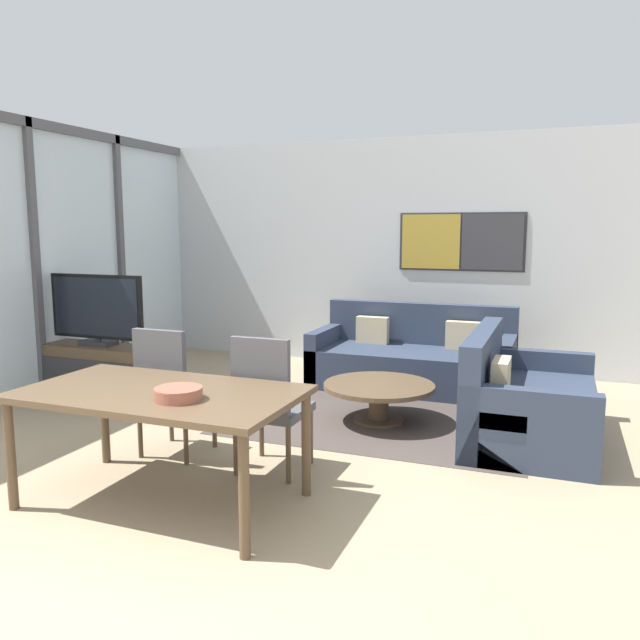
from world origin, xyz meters
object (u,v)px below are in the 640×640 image
Objects in this scene: sofa_main at (413,361)px; coffee_table at (379,393)px; sofa_side at (521,405)px; dining_table at (160,401)px; fruit_bowl at (178,393)px; tv_console at (100,369)px; dining_chair_left at (170,387)px; television at (97,310)px; dining_chair_centre at (268,399)px.

coffee_table is (0.00, -1.37, -0.02)m from sofa_main.
sofa_main is at bearing 41.24° from sofa_side.
coffee_table is 2.26m from dining_table.
fruit_bowl is at bearing -104.76° from coffee_table.
dining_chair_left is (1.75, -1.27, 0.28)m from tv_console.
television is 4.00× the size of fruit_bowl.
sofa_side is (4.17, 0.12, -0.60)m from television.
dining_table is at bearing 136.03° from sofa_side.
dining_chair_left reaches higher than fruit_bowl.
tv_console is 0.67× the size of sofa_main.
sofa_side reaches higher than fruit_bowl.
dining_table is (2.17, -1.97, 0.40)m from tv_console.
television is 1.14× the size of dining_chair_centre.
dining_table is at bearing 148.53° from fruit_bowl.
television reaches higher than dining_chair_centre.
tv_console is 2.91m from dining_chair_centre.
dining_chair_centre reaches higher than fruit_bowl.
dining_table reaches higher than tv_console.
tv_console is 0.62m from television.
sofa_side is at bearing 41.85° from dining_chair_centre.
fruit_bowl is at bearing -31.47° from dining_table.
coffee_table is 1.00× the size of dining_chair_centre.
sofa_main is at bearing 65.93° from dining_chair_left.
television is 3.38m from sofa_main.
dining_table is 6.13× the size of fruit_bowl.
dining_chair_left is 3.52× the size of fruit_bowl.
fruit_bowl is (-0.58, -3.59, 0.48)m from sofa_main.
television is 4.22m from sofa_side.
dining_table is at bearing -103.25° from sofa_main.
coffee_table is (2.98, 0.11, 0.01)m from tv_console.
dining_chair_left is at bearing 119.72° from sofa_side.
dining_chair_centre reaches higher than sofa_main.
tv_console is at bearing -177.90° from coffee_table.
dining_chair_centre is (2.58, -1.31, -0.34)m from television.
dining_chair_centre is at bearing -26.90° from tv_console.
tv_console is 3.23m from fruit_bowl.
sofa_main and sofa_side have the same top height.
fruit_bowl is (0.65, -0.84, 0.22)m from dining_chair_left.
dining_table is (-0.81, -3.45, 0.38)m from sofa_main.
fruit_bowl is (2.39, -2.11, -0.11)m from television.
sofa_side is at bearing 0.38° from coffee_table.
tv_console is at bearing 153.10° from dining_chair_centre.
sofa_side is (4.17, 0.12, 0.02)m from tv_console.
dining_chair_left is (1.75, -1.27, -0.34)m from television.
coffee_table is 3.51× the size of fruit_bowl.
dining_table is at bearing -42.25° from television.
television is 0.53× the size of sofa_main.
dining_table is at bearing -59.17° from dining_chair_left.
sofa_main is at bearing 90.00° from coffee_table.
dining_chair_left is 0.83m from dining_chair_centre.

